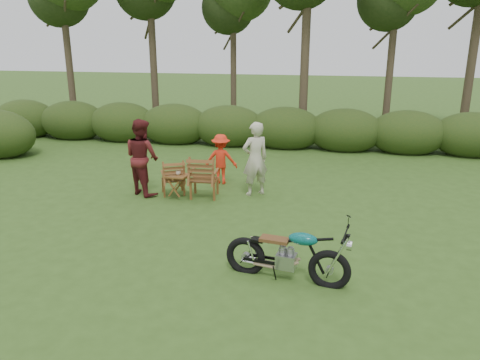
% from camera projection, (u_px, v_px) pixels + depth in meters
% --- Properties ---
extents(ground, '(80.00, 80.00, 0.00)m').
position_uv_depth(ground, '(232.00, 267.00, 7.83)').
color(ground, '#304C19').
rests_on(ground, ground).
extents(tree_line, '(22.52, 11.62, 8.14)m').
position_uv_depth(tree_line, '(306.00, 32.00, 15.74)').
color(tree_line, '#3C2C20').
rests_on(tree_line, ground).
extents(motorcycle, '(2.00, 1.02, 1.09)m').
position_uv_depth(motorcycle, '(286.00, 278.00, 7.45)').
color(motorcycle, '#0B948D').
rests_on(motorcycle, ground).
extents(lawn_chair_right, '(0.75, 0.75, 1.03)m').
position_uv_depth(lawn_chair_right, '(205.00, 197.00, 11.22)').
color(lawn_chair_right, brown).
rests_on(lawn_chair_right, ground).
extents(lawn_chair_left, '(0.80, 0.80, 0.87)m').
position_uv_depth(lawn_chair_left, '(174.00, 194.00, 11.42)').
color(lawn_chair_left, brown).
rests_on(lawn_chair_left, ground).
extents(side_table, '(0.59, 0.51, 0.56)m').
position_uv_depth(side_table, '(177.00, 186.00, 11.09)').
color(side_table, '#5D3317').
rests_on(side_table, ground).
extents(cup, '(0.13, 0.13, 0.10)m').
position_uv_depth(cup, '(178.00, 173.00, 11.00)').
color(cup, beige).
rests_on(cup, side_table).
extents(adult_a, '(0.78, 0.72, 1.79)m').
position_uv_depth(adult_a, '(255.00, 194.00, 11.38)').
color(adult_a, beige).
rests_on(adult_a, ground).
extents(adult_b, '(1.13, 1.06, 1.84)m').
position_uv_depth(adult_b, '(144.00, 193.00, 11.46)').
color(adult_b, '#57191A').
rests_on(adult_b, ground).
extents(child, '(0.88, 0.56, 1.30)m').
position_uv_depth(child, '(221.00, 183.00, 12.25)').
color(child, red).
rests_on(child, ground).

